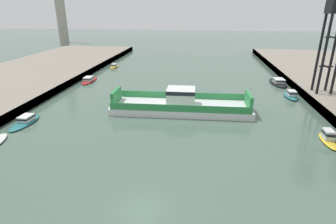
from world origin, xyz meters
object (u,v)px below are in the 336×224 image
moored_boat_upstream_a (89,80)px  smokestack_distant_a (59,3)px  moored_boat_far_left (291,95)px  crane_tower (336,19)px  moored_boat_near_right (328,138)px  moored_boat_mid_right (25,121)px  moored_boat_far_right (278,82)px  smokestack_distant_b (62,7)px  moored_boat_mid_left (114,66)px  chain_ferry (181,104)px

moored_boat_upstream_a → smokestack_distant_a: 72.73m
moored_boat_far_left → crane_tower: size_ratio=0.32×
moored_boat_near_right → moored_boat_far_left: moored_boat_near_right is taller
moored_boat_near_right → moored_boat_mid_right: (-41.22, 0.78, -0.18)m
moored_boat_upstream_a → crane_tower: size_ratio=0.46×
moored_boat_near_right → crane_tower: 23.19m
moored_boat_far_right → smokestack_distant_b: (-84.44, 70.02, 15.89)m
moored_boat_mid_left → moored_boat_near_right: bearing=-45.5°
chain_ferry → smokestack_distant_a: (-58.95, 76.99, 16.64)m
moored_boat_far_left → smokestack_distant_b: (-84.34, 79.94, 15.83)m
moored_boat_mid_left → moored_boat_far_left: 47.58m
moored_boat_mid_right → crane_tower: bearing=20.1°
moored_boat_far_left → moored_boat_far_right: 9.92m
crane_tower → smokestack_distant_a: 107.87m
moored_boat_far_right → smokestack_distant_a: 99.17m
moored_boat_mid_right → moored_boat_far_right: size_ratio=0.77×
moored_boat_near_right → smokestack_distant_b: bearing=130.4°
moored_boat_upstream_a → smokestack_distant_a: (-36.51, 60.47, 17.34)m
moored_boat_mid_right → moored_boat_far_right: bearing=33.2°
chain_ferry → smokestack_distant_a: 98.38m
crane_tower → smokestack_distant_a: size_ratio=0.49×
smokestack_distant_a → smokestack_distant_b: 13.79m
moored_boat_near_right → moored_boat_far_left: size_ratio=0.91×
moored_boat_far_right → moored_boat_upstream_a: moored_boat_far_right is taller
chain_ferry → crane_tower: bearing=20.3°
moored_boat_mid_left → smokestack_distant_b: bearing=127.0°
moored_boat_upstream_a → moored_boat_mid_left: bearing=87.2°
chain_ferry → moored_boat_mid_right: chain_ferry is taller
moored_boat_mid_right → moored_boat_upstream_a: 24.47m
moored_boat_far_right → moored_boat_upstream_a: size_ratio=1.09×
chain_ferry → moored_boat_upstream_a: bearing=143.6°
moored_boat_near_right → smokestack_distant_a: bearing=132.4°
moored_boat_near_right → moored_boat_upstream_a: moored_boat_near_right is taller
moored_boat_mid_right → moored_boat_upstream_a: bearing=90.9°
moored_boat_far_left → moored_boat_far_right: size_ratio=0.65×
moored_boat_mid_left → moored_boat_upstream_a: 16.28m
moored_boat_far_right → moored_boat_mid_left: bearing=162.4°
smokestack_distant_a → moored_boat_far_right: bearing=-36.0°
moored_boat_near_right → smokestack_distant_b: smokestack_distant_b is taller
moored_boat_near_right → moored_boat_far_left: bearing=87.7°
chain_ferry → crane_tower: (24.89, 9.22, 12.99)m
moored_boat_mid_left → smokestack_distant_b: (-42.77, 56.79, 15.98)m
crane_tower → moored_boat_near_right: bearing=-107.7°
smokestack_distant_b → moored_boat_mid_left: bearing=-53.0°
smokestack_distant_a → smokestack_distant_b: size_ratio=1.09×
chain_ferry → moored_boat_upstream_a: size_ratio=2.99×
moored_boat_mid_left → crane_tower: (46.54, -23.56, 13.72)m
moored_boat_far_right → moored_boat_mid_right: bearing=-146.8°
moored_boat_far_left → smokestack_distant_a: (-78.88, 67.36, 17.23)m
moored_boat_far_right → smokestack_distant_a: size_ratio=0.24×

